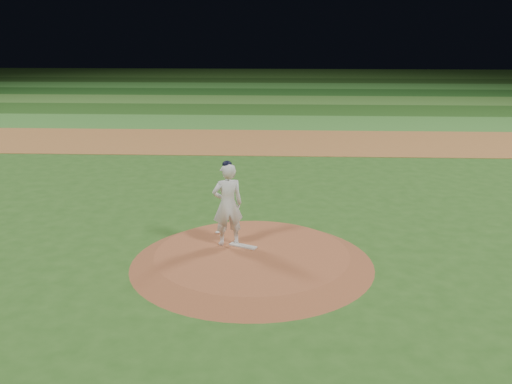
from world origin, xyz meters
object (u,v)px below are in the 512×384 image
Objects in this scene: pitching_rubber at (243,246)px; pitcher_on_mound at (228,204)px; rosin_bag at (218,232)px; pitchers_mound at (252,258)px.

pitcher_on_mound is (-0.36, 0.15, 0.97)m from pitching_rubber.
pitchers_mound is at bearing -52.80° from rosin_bag.
rosin_bag is at bearing 127.20° from pitchers_mound.
pitchers_mound is 49.13× the size of rosin_bag.
pitchers_mound is 0.45m from pitching_rubber.
pitcher_on_mound reaches higher than pitching_rubber.
pitcher_on_mound is (0.33, -0.69, 0.96)m from rosin_bag.
pitching_rubber is at bearing 121.58° from pitchers_mound.
pitcher_on_mound is at bearing 138.87° from pitchers_mound.
pitching_rubber is at bearing -50.57° from rosin_bag.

